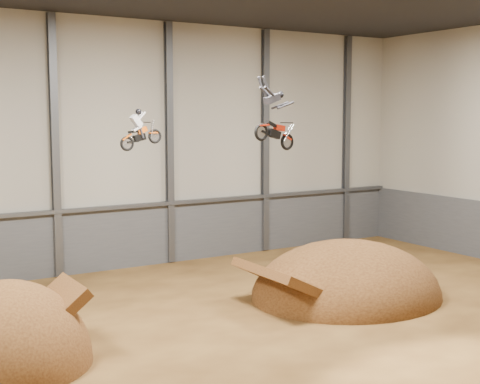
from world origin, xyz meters
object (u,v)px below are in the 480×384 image
Objects in this scene: landing_ramp at (346,297)px; fmx_rider_a at (142,126)px; fmx_rider_b at (273,115)px; takeoff_ramp at (8,362)px.

fmx_rider_a reaches higher than landing_ramp.
fmx_rider_b is at bearing -168.10° from landing_ramp.
takeoff_ramp is 2.27× the size of fmx_rider_b.
fmx_rider_a is at bearing 124.08° from fmx_rider_b.
fmx_rider_b reaches higher than fmx_rider_a.
landing_ramp is 12.60m from fmx_rider_a.
fmx_rider_a is (6.76, 3.52, 8.19)m from takeoff_ramp.
fmx_rider_b is (-5.06, -1.07, 8.69)m from landing_ramp.
fmx_rider_a is (-9.00, 3.25, 8.19)m from landing_ramp.
takeoff_ramp is 3.34× the size of fmx_rider_a.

